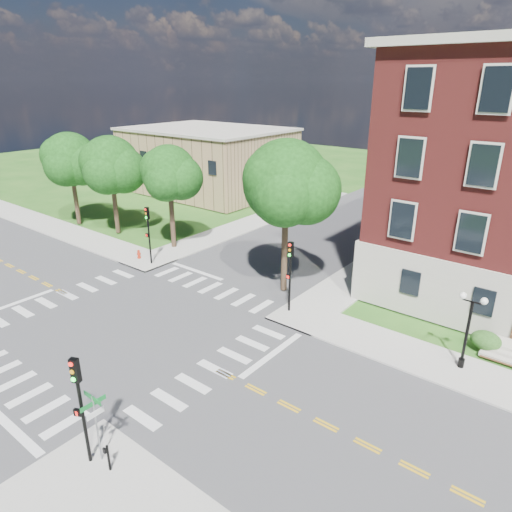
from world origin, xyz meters
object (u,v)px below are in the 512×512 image
Objects in this scene: traffic_signal_se at (80,398)px; traffic_signal_nw at (148,228)px; push_button_post at (108,457)px; fire_hydrant at (139,254)px; street_sign_pole at (95,415)px; traffic_signal_ne at (290,268)px; twin_lamp_west at (468,327)px.

traffic_signal_se is 21.14m from traffic_signal_nw.
push_button_post is 23.07m from fire_hydrant.
street_sign_pole is 4.13× the size of fire_hydrant.
push_button_post is at bearing -43.77° from traffic_signal_nw.
fire_hydrant is (-16.70, 15.00, -1.84)m from street_sign_pole.
twin_lamp_west is at bearing 2.34° from traffic_signal_ne.
traffic_signal_se is 1.00× the size of traffic_signal_nw.
push_button_post is at bearing -82.55° from traffic_signal_ne.
traffic_signal_nw is at bearing -178.98° from traffic_signal_ne.
push_button_post is (0.72, -0.13, -1.51)m from street_sign_pole.
traffic_signal_ne is (-0.97, 15.48, 0.00)m from traffic_signal_se.
twin_lamp_west is at bearing 60.83° from push_button_post.
street_sign_pole is at bearing -85.16° from traffic_signal_ne.
twin_lamp_west is 3.53× the size of push_button_post.
traffic_signal_se is 1.13× the size of twin_lamp_west.
street_sign_pole reaches higher than push_button_post.
traffic_signal_ne is at bearing -177.66° from twin_lamp_west.
traffic_signal_se is at bearing -132.36° from street_sign_pole.
traffic_signal_ne is 1.13× the size of twin_lamp_west.
street_sign_pole reaches higher than fire_hydrant.
traffic_signal_nw reaches higher than twin_lamp_west.
traffic_signal_nw is at bearing 136.23° from push_button_post.
traffic_signal_se is 15.51m from traffic_signal_ne.
traffic_signal_nw is 3.23m from fire_hydrant.
push_button_post is at bearing 11.31° from traffic_signal_se.
street_sign_pole is (0.31, 0.34, -0.88)m from traffic_signal_se.
traffic_signal_ne is at bearing 93.59° from traffic_signal_se.
street_sign_pole is 2.58× the size of push_button_post.
traffic_signal_se is at bearing -121.61° from twin_lamp_west.
street_sign_pole is at bearing 47.64° from traffic_signal_se.
fire_hydrant is (-17.42, 15.13, -0.33)m from push_button_post.
traffic_signal_nw is 1.13× the size of twin_lamp_west.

